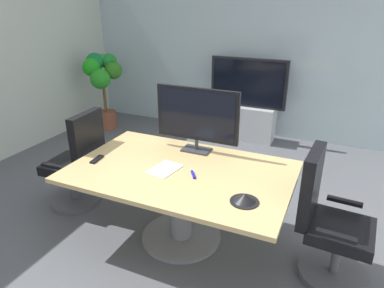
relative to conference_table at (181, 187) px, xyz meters
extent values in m
plane|color=#515459|center=(0.05, 0.13, -0.56)|extent=(7.38, 7.38, 0.00)
cube|color=#9EB2B7|center=(0.05, 3.11, 0.86)|extent=(6.38, 0.10, 2.84)
cube|color=tan|center=(0.00, 0.00, 0.16)|extent=(1.95, 1.24, 0.04)
cylinder|color=slate|center=(0.00, 0.00, -0.21)|extent=(0.20, 0.20, 0.70)
cylinder|color=slate|center=(0.00, 0.00, -0.54)|extent=(0.76, 0.76, 0.03)
cylinder|color=#4C4C51|center=(-1.37, 0.08, -0.53)|extent=(0.56, 0.56, 0.06)
cylinder|color=#4C4C51|center=(-1.37, 0.08, -0.32)|extent=(0.07, 0.07, 0.36)
cube|color=black|center=(-1.37, 0.08, -0.10)|extent=(0.50, 0.50, 0.10)
cube|color=black|center=(-1.10, 0.09, 0.23)|extent=(0.11, 0.46, 0.60)
cube|color=black|center=(-1.36, 0.34, 0.02)|extent=(0.28, 0.06, 0.03)
cube|color=black|center=(-1.34, -0.18, 0.02)|extent=(0.28, 0.06, 0.03)
cylinder|color=#4C4C51|center=(1.37, 0.05, -0.53)|extent=(0.56, 0.56, 0.06)
cylinder|color=#4C4C51|center=(1.37, 0.05, -0.32)|extent=(0.07, 0.07, 0.36)
cube|color=black|center=(1.37, 0.05, -0.10)|extent=(0.51, 0.51, 0.10)
cube|color=black|center=(1.10, 0.07, 0.23)|extent=(0.12, 0.46, 0.60)
cube|color=black|center=(1.33, -0.21, 0.02)|extent=(0.28, 0.07, 0.03)
cube|color=black|center=(1.37, 0.31, 0.02)|extent=(0.28, 0.07, 0.03)
cube|color=#333338|center=(-0.04, 0.44, 0.19)|extent=(0.28, 0.18, 0.02)
cylinder|color=#333338|center=(-0.04, 0.44, 0.24)|extent=(0.04, 0.04, 0.10)
cube|color=black|center=(-0.04, 0.45, 0.55)|extent=(0.84, 0.04, 0.52)
cube|color=black|center=(-0.04, 0.43, 0.55)|extent=(0.77, 0.01, 0.47)
cube|color=#B7BABC|center=(-0.16, 2.76, -0.28)|extent=(0.90, 0.36, 0.55)
cube|color=black|center=(-0.16, 2.74, 0.37)|extent=(1.20, 0.06, 0.76)
cube|color=black|center=(-0.16, 2.71, 0.37)|extent=(1.12, 0.01, 0.69)
cylinder|color=brown|center=(-2.55, 2.24, -0.41)|extent=(0.34, 0.34, 0.30)
cylinder|color=brown|center=(-2.55, 2.24, -0.04)|extent=(0.05, 0.05, 0.44)
sphere|color=#296B1A|center=(-2.35, 2.29, 0.47)|extent=(0.29, 0.29, 0.29)
sphere|color=#1B7D28|center=(-2.50, 2.39, 0.59)|extent=(0.27, 0.27, 0.27)
sphere|color=#258A34|center=(-2.59, 2.34, 0.60)|extent=(0.22, 0.22, 0.22)
sphere|color=#166F36|center=(-2.66, 2.22, 0.60)|extent=(0.30, 0.30, 0.30)
sphere|color=#1B951A|center=(-2.64, 2.09, 0.53)|extent=(0.30, 0.30, 0.30)
sphere|color=#228820|center=(-2.47, 2.08, 0.36)|extent=(0.33, 0.33, 0.33)
cone|color=black|center=(0.67, -0.28, 0.21)|extent=(0.19, 0.19, 0.07)
cylinder|color=black|center=(0.67, -0.28, 0.18)|extent=(0.22, 0.22, 0.01)
cube|color=black|center=(-0.80, -0.15, 0.19)|extent=(0.07, 0.17, 0.02)
cube|color=#1919A5|center=(0.15, -0.06, 0.19)|extent=(0.09, 0.12, 0.02)
cube|color=white|center=(-0.13, -0.06, 0.18)|extent=(0.25, 0.33, 0.01)
camera|label=1|loc=(1.22, -2.49, 1.59)|focal=32.63mm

